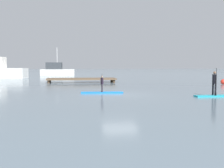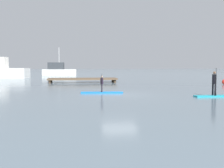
# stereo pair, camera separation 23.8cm
# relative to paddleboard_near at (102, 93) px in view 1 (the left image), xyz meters

# --- Properties ---
(ground_plane) EXTENTS (240.00, 240.00, 0.00)m
(ground_plane) POSITION_rel_paddleboard_near_xyz_m (1.16, -1.23, -0.05)
(ground_plane) COLOR slate
(paddleboard_near) EXTENTS (3.19, 0.87, 0.10)m
(paddleboard_near) POSITION_rel_paddleboard_near_xyz_m (0.00, 0.00, 0.00)
(paddleboard_near) COLOR blue
(paddleboard_near) RESTS_ON ground
(paddler_child_solo) EXTENTS (0.23, 0.41, 1.34)m
(paddler_child_solo) POSITION_rel_paddleboard_near_xyz_m (-0.00, -0.01, 0.73)
(paddler_child_solo) COLOR black
(paddler_child_solo) RESTS_ON paddleboard_near
(paddleboard_far) EXTENTS (3.28, 0.69, 0.10)m
(paddleboard_far) POSITION_rel_paddleboard_near_xyz_m (7.51, -3.29, 0.00)
(paddleboard_far) COLOR #1E9EB2
(paddleboard_far) RESTS_ON ground
(paddler_adult) EXTENTS (0.29, 0.51, 1.81)m
(paddler_adult) POSITION_rel_paddleboard_near_xyz_m (7.20, -3.30, 0.97)
(paddler_adult) COLOR black
(paddler_adult) RESTS_ON paddleboard_far
(fishing_boat_green_midground) EXTENTS (6.79, 2.61, 5.52)m
(fishing_boat_green_midground) POSITION_rel_paddleboard_near_xyz_m (-5.31, 35.88, 0.92)
(fishing_boat_green_midground) COLOR silver
(fishing_boat_green_midground) RESTS_ON ground
(floating_dock) EXTENTS (8.18, 2.55, 0.52)m
(floating_dock) POSITION_rel_paddleboard_near_xyz_m (-1.12, 12.83, 0.37)
(floating_dock) COLOR brown
(floating_dock) RESTS_ON ground
(mooring_buoy_near) EXTENTS (0.55, 0.55, 0.55)m
(mooring_buoy_near) POSITION_rel_paddleboard_near_xyz_m (14.09, 7.61, 0.23)
(mooring_buoy_near) COLOR red
(mooring_buoy_near) RESTS_ON ground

